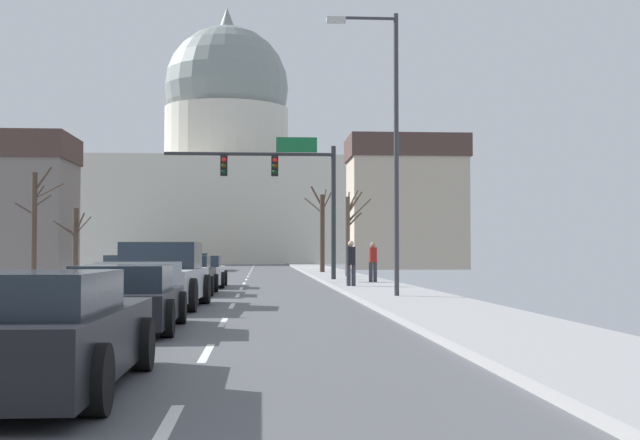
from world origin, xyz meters
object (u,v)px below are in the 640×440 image
at_px(sedan_near_03, 124,300).
at_px(sedan_near_01, 184,276).
at_px(street_lamp_right, 388,129).
at_px(pedestrian_01, 351,261).
at_px(sedan_near_04, 29,334).
at_px(pedestrian_00, 373,260).
at_px(sedan_near_00, 199,272).
at_px(sedan_oncoming_02, 148,262).
at_px(signal_gantry, 285,178).
at_px(sedan_oncoming_01, 117,265).
at_px(sedan_oncoming_00, 155,267).
at_px(sedan_oncoming_03, 199,260).
at_px(pickup_truck_near_02, 158,278).

bearing_deg(sedan_near_03, sedan_near_01, 90.43).
height_order(street_lamp_right, pedestrian_01, street_lamp_right).
relative_size(sedan_near_04, pedestrian_00, 2.74).
relative_size(sedan_near_03, sedan_near_04, 0.96).
distance_m(sedan_near_00, sedan_near_04, 25.44).
bearing_deg(sedan_oncoming_02, sedan_near_04, -83.60).
bearing_deg(sedan_near_00, sedan_near_04, -89.73).
relative_size(sedan_oncoming_02, pedestrian_01, 2.65).
bearing_deg(pedestrian_00, signal_gantry, 133.53).
bearing_deg(street_lamp_right, signal_gantry, 99.95).
bearing_deg(sedan_near_00, sedan_oncoming_01, 107.16).
distance_m(sedan_oncoming_00, sedan_oncoming_02, 23.03).
relative_size(sedan_oncoming_00, pedestrian_00, 2.64).
height_order(signal_gantry, sedan_oncoming_00, signal_gantry).
distance_m(street_lamp_right, sedan_oncoming_03, 59.38).
xyz_separation_m(sedan_oncoming_01, pedestrian_01, (12.81, -25.28, 0.52)).
height_order(signal_gantry, street_lamp_right, street_lamp_right).
height_order(pickup_truck_near_02, pedestrian_00, pedestrian_00).
xyz_separation_m(sedan_oncoming_00, pedestrian_01, (9.21, -16.06, 0.49)).
xyz_separation_m(sedan_near_00, sedan_near_04, (0.12, -25.44, 0.00)).
height_order(street_lamp_right, sedan_near_03, street_lamp_right).
bearing_deg(sedan_oncoming_02, pedestrian_00, -68.25).
bearing_deg(sedan_oncoming_00, sedan_near_01, -80.20).
relative_size(sedan_oncoming_00, pedestrian_01, 2.62).
relative_size(sedan_oncoming_03, pedestrian_01, 2.68).
relative_size(sedan_oncoming_02, sedan_oncoming_03, 0.99).
distance_m(sedan_near_00, pedestrian_00, 7.28).
distance_m(street_lamp_right, sedan_oncoming_02, 47.91).
bearing_deg(pickup_truck_near_02, sedan_oncoming_03, 93.16).
xyz_separation_m(sedan_near_01, pedestrian_00, (7.25, 6.89, 0.47)).
distance_m(sedan_near_03, pedestrian_01, 17.06).
bearing_deg(sedan_oncoming_02, sedan_oncoming_00, -81.52).
xyz_separation_m(street_lamp_right, sedan_near_03, (-6.16, -8.95, -4.44)).
distance_m(pickup_truck_near_02, sedan_oncoming_01, 35.59).
distance_m(sedan_near_03, sedan_oncoming_00, 32.27).
height_order(sedan_near_00, sedan_near_03, sedan_near_00).
height_order(sedan_near_03, sedan_oncoming_03, sedan_oncoming_03).
height_order(pickup_truck_near_02, sedan_oncoming_03, pickup_truck_near_02).
distance_m(sedan_near_00, pickup_truck_near_02, 12.29).
relative_size(sedan_near_01, pedestrian_01, 2.58).
xyz_separation_m(sedan_near_04, sedan_oncoming_02, (-6.91, 61.64, -0.04)).
height_order(sedan_near_04, sedan_oncoming_02, sedan_near_04).
bearing_deg(sedan_near_01, street_lamp_right, -32.98).
bearing_deg(sedan_oncoming_00, sedan_oncoming_03, 90.22).
distance_m(pickup_truck_near_02, sedan_near_03, 6.38).
relative_size(sedan_near_04, sedan_oncoming_03, 1.01).
xyz_separation_m(sedan_near_01, sedan_oncoming_03, (-3.43, 54.36, -0.03)).
bearing_deg(signal_gantry, sedan_near_01, -109.02).
bearing_deg(sedan_near_01, sedan_near_04, -89.37).
bearing_deg(sedan_oncoming_03, sedan_near_03, -87.00).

